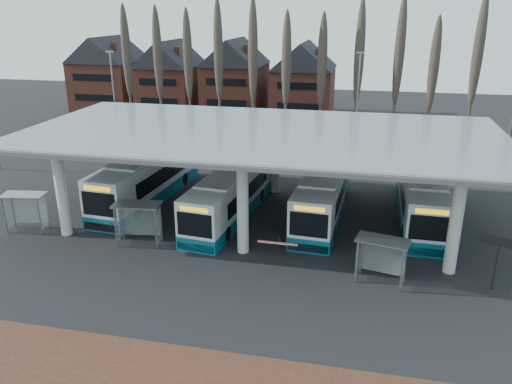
% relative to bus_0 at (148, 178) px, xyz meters
% --- Properties ---
extents(ground, '(140.00, 140.00, 0.00)m').
position_rel_bus_0_xyz_m(ground, '(9.35, -9.82, -1.73)').
color(ground, black).
rests_on(ground, ground).
extents(station_canopy, '(32.00, 16.00, 6.34)m').
position_rel_bus_0_xyz_m(station_canopy, '(9.35, -1.82, 3.95)').
color(station_canopy, silver).
rests_on(station_canopy, ground).
extents(poplar_row, '(45.10, 1.10, 14.50)m').
position_rel_bus_0_xyz_m(poplar_row, '(9.35, 23.18, 7.05)').
color(poplar_row, '#473D33').
rests_on(poplar_row, ground).
extents(townhouse_row, '(36.80, 10.30, 12.25)m').
position_rel_bus_0_xyz_m(townhouse_row, '(-6.40, 34.18, 4.21)').
color(townhouse_row, brown).
rests_on(townhouse_row, ground).
extents(lamp_post_a, '(0.80, 0.16, 10.17)m').
position_rel_bus_0_xyz_m(lamp_post_a, '(-8.65, 12.18, 3.61)').
color(lamp_post_a, slate).
rests_on(lamp_post_a, ground).
extents(lamp_post_b, '(0.80, 0.16, 10.17)m').
position_rel_bus_0_xyz_m(lamp_post_b, '(15.35, 16.18, 3.61)').
color(lamp_post_b, slate).
rests_on(lamp_post_b, ground).
extents(bus_0, '(3.80, 13.37, 3.67)m').
position_rel_bus_0_xyz_m(bus_0, '(0.00, 0.00, 0.00)').
color(bus_0, silver).
rests_on(bus_0, ground).
extents(bus_1, '(3.77, 12.32, 3.37)m').
position_rel_bus_0_xyz_m(bus_1, '(7.16, -2.05, -0.14)').
color(bus_1, silver).
rests_on(bus_1, ground).
extents(bus_2, '(3.36, 12.56, 3.45)m').
position_rel_bus_0_xyz_m(bus_2, '(13.61, -0.53, -0.10)').
color(bus_2, silver).
rests_on(bus_2, ground).
extents(bus_3, '(2.86, 12.61, 3.49)m').
position_rel_bus_0_xyz_m(bus_3, '(20.37, 0.51, -0.08)').
color(bus_3, silver).
rests_on(bus_3, ground).
extents(shelter_0, '(2.95, 1.80, 2.57)m').
position_rel_bus_0_xyz_m(shelter_0, '(-5.57, -7.15, 0.14)').
color(shelter_0, gray).
rests_on(shelter_0, ground).
extents(shelter_1, '(3.07, 1.78, 2.72)m').
position_rel_bus_0_xyz_m(shelter_1, '(2.67, -7.50, 0.25)').
color(shelter_1, gray).
rests_on(shelter_1, ground).
extents(shelter_2, '(2.99, 1.95, 2.56)m').
position_rel_bus_0_xyz_m(shelter_2, '(17.50, -9.19, 0.13)').
color(shelter_2, gray).
rests_on(shelter_2, ground).
extents(info_sign_0, '(1.94, 0.87, 3.05)m').
position_rel_bus_0_xyz_m(info_sign_0, '(23.32, -8.80, 0.83)').
color(info_sign_0, black).
rests_on(info_sign_0, ground).
extents(barrier, '(2.39, 0.66, 1.20)m').
position_rel_bus_0_xyz_m(barrier, '(11.57, -7.70, -0.80)').
color(barrier, black).
rests_on(barrier, ground).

